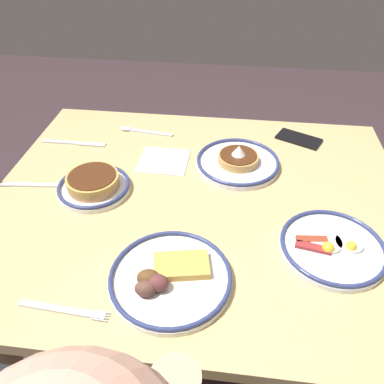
{
  "coord_description": "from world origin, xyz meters",
  "views": [
    {
      "loc": [
        -0.08,
        0.8,
        1.43
      ],
      "look_at": [
        0.01,
        0.01,
        0.79
      ],
      "focal_mm": 35.68,
      "sensor_mm": 36.0,
      "label": 1
    }
  ],
  "objects_px": {
    "cell_phone": "(299,139)",
    "fork_near": "(35,185)",
    "plate_far_companion": "(332,247)",
    "paper_napkin": "(164,161)",
    "plate_center_pancakes": "(169,277)",
    "butter_knife": "(74,143)",
    "fork_far": "(64,310)",
    "tea_spoon": "(139,131)",
    "plate_near_main": "(238,161)",
    "plate_far_side": "(93,185)"
  },
  "relations": [
    {
      "from": "plate_center_pancakes",
      "to": "butter_knife",
      "type": "relative_size",
      "value": 1.24
    },
    {
      "from": "plate_near_main",
      "to": "plate_far_companion",
      "type": "xyz_separation_m",
      "value": [
        -0.23,
        0.32,
        -0.0
      ]
    },
    {
      "from": "tea_spoon",
      "to": "fork_near",
      "type": "bearing_deg",
      "value": 55.63
    },
    {
      "from": "plate_near_main",
      "to": "cell_phone",
      "type": "height_order",
      "value": "plate_near_main"
    },
    {
      "from": "plate_far_side",
      "to": "fork_far",
      "type": "height_order",
      "value": "plate_far_side"
    },
    {
      "from": "cell_phone",
      "to": "fork_near",
      "type": "height_order",
      "value": "cell_phone"
    },
    {
      "from": "fork_far",
      "to": "tea_spoon",
      "type": "height_order",
      "value": "tea_spoon"
    },
    {
      "from": "fork_near",
      "to": "fork_far",
      "type": "xyz_separation_m",
      "value": [
        -0.24,
        0.39,
        0.0
      ]
    },
    {
      "from": "plate_center_pancakes",
      "to": "plate_far_side",
      "type": "distance_m",
      "value": 0.39
    },
    {
      "from": "plate_near_main",
      "to": "fork_far",
      "type": "bearing_deg",
      "value": 59.0
    },
    {
      "from": "plate_center_pancakes",
      "to": "fork_far",
      "type": "height_order",
      "value": "plate_center_pancakes"
    },
    {
      "from": "plate_near_main",
      "to": "plate_far_side",
      "type": "bearing_deg",
      "value": 23.79
    },
    {
      "from": "plate_near_main",
      "to": "fork_near",
      "type": "relative_size",
      "value": 1.25
    },
    {
      "from": "plate_near_main",
      "to": "plate_far_companion",
      "type": "distance_m",
      "value": 0.4
    },
    {
      "from": "cell_phone",
      "to": "fork_far",
      "type": "bearing_deg",
      "value": 80.08
    },
    {
      "from": "plate_far_companion",
      "to": "paper_napkin",
      "type": "distance_m",
      "value": 0.56
    },
    {
      "from": "cell_phone",
      "to": "fork_near",
      "type": "bearing_deg",
      "value": 50.26
    },
    {
      "from": "plate_far_companion",
      "to": "plate_near_main",
      "type": "bearing_deg",
      "value": -54.45
    },
    {
      "from": "plate_center_pancakes",
      "to": "paper_napkin",
      "type": "relative_size",
      "value": 1.79
    },
    {
      "from": "plate_near_main",
      "to": "plate_far_side",
      "type": "distance_m",
      "value": 0.43
    },
    {
      "from": "plate_far_companion",
      "to": "cell_phone",
      "type": "xyz_separation_m",
      "value": [
        0.03,
        -0.5,
        -0.01
      ]
    },
    {
      "from": "fork_far",
      "to": "tea_spoon",
      "type": "distance_m",
      "value": 0.72
    },
    {
      "from": "plate_far_side",
      "to": "cell_phone",
      "type": "bearing_deg",
      "value": -149.49
    },
    {
      "from": "butter_knife",
      "to": "plate_far_companion",
      "type": "bearing_deg",
      "value": 153.72
    },
    {
      "from": "plate_far_side",
      "to": "tea_spoon",
      "type": "bearing_deg",
      "value": -98.32
    },
    {
      "from": "plate_far_side",
      "to": "butter_knife",
      "type": "distance_m",
      "value": 0.28
    },
    {
      "from": "tea_spoon",
      "to": "cell_phone",
      "type": "bearing_deg",
      "value": -178.69
    },
    {
      "from": "plate_near_main",
      "to": "tea_spoon",
      "type": "distance_m",
      "value": 0.38
    },
    {
      "from": "plate_near_main",
      "to": "butter_knife",
      "type": "bearing_deg",
      "value": -6.35
    },
    {
      "from": "plate_far_side",
      "to": "tea_spoon",
      "type": "distance_m",
      "value": 0.34
    },
    {
      "from": "plate_near_main",
      "to": "plate_center_pancakes",
      "type": "height_order",
      "value": "plate_near_main"
    },
    {
      "from": "plate_near_main",
      "to": "plate_far_side",
      "type": "height_order",
      "value": "plate_near_main"
    },
    {
      "from": "plate_far_side",
      "to": "paper_napkin",
      "type": "xyz_separation_m",
      "value": [
        -0.17,
        -0.17,
        -0.02
      ]
    },
    {
      "from": "plate_near_main",
      "to": "fork_far",
      "type": "relative_size",
      "value": 1.32
    },
    {
      "from": "plate_center_pancakes",
      "to": "fork_far",
      "type": "distance_m",
      "value": 0.22
    },
    {
      "from": "plate_far_side",
      "to": "cell_phone",
      "type": "relative_size",
      "value": 1.4
    },
    {
      "from": "plate_center_pancakes",
      "to": "fork_far",
      "type": "bearing_deg",
      "value": 26.15
    },
    {
      "from": "butter_knife",
      "to": "tea_spoon",
      "type": "relative_size",
      "value": 1.15
    },
    {
      "from": "paper_napkin",
      "to": "fork_near",
      "type": "bearing_deg",
      "value": 25.48
    },
    {
      "from": "butter_knife",
      "to": "paper_napkin",
      "type": "bearing_deg",
      "value": 168.33
    },
    {
      "from": "fork_near",
      "to": "tea_spoon",
      "type": "height_order",
      "value": "tea_spoon"
    },
    {
      "from": "butter_knife",
      "to": "tea_spoon",
      "type": "height_order",
      "value": "tea_spoon"
    },
    {
      "from": "plate_center_pancakes",
      "to": "cell_phone",
      "type": "xyz_separation_m",
      "value": [
        -0.33,
        -0.63,
        -0.01
      ]
    },
    {
      "from": "plate_near_main",
      "to": "butter_knife",
      "type": "relative_size",
      "value": 1.17
    },
    {
      "from": "plate_near_main",
      "to": "plate_center_pancakes",
      "type": "bearing_deg",
      "value": 73.7
    },
    {
      "from": "paper_napkin",
      "to": "fork_near",
      "type": "height_order",
      "value": "fork_near"
    },
    {
      "from": "plate_far_companion",
      "to": "paper_napkin",
      "type": "xyz_separation_m",
      "value": [
        0.46,
        -0.32,
        -0.01
      ]
    },
    {
      "from": "plate_far_companion",
      "to": "cell_phone",
      "type": "bearing_deg",
      "value": -86.62
    },
    {
      "from": "plate_center_pancakes",
      "to": "butter_knife",
      "type": "distance_m",
      "value": 0.66
    },
    {
      "from": "paper_napkin",
      "to": "fork_near",
      "type": "xyz_separation_m",
      "value": [
        0.35,
        0.16,
        0.0
      ]
    }
  ]
}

